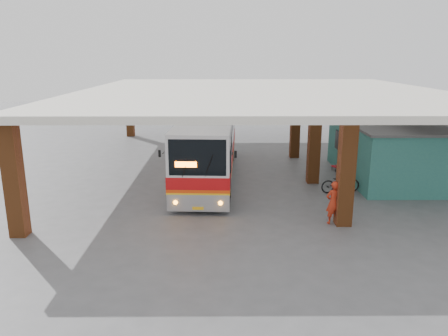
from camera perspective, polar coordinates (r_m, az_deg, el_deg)
ground at (r=20.62m, az=4.90°, el=-4.24°), size 90.00×90.00×0.00m
brick_columns at (r=25.06m, az=7.24°, el=4.20°), size 20.10×21.60×4.35m
canopy_roof at (r=26.13m, az=4.92°, el=9.83°), size 21.00×23.00×0.30m
shop_building at (r=25.75m, az=21.00°, el=2.23°), size 5.20×8.20×3.11m
coach_bus at (r=24.14m, az=-1.99°, el=3.11°), size 3.28×12.85×3.71m
motorcycle at (r=22.31m, az=14.97°, el=-1.84°), size 2.06×0.99×1.04m
pedestrian at (r=18.07m, az=14.10°, el=-4.40°), size 0.73×0.56×1.78m
red_chair at (r=26.60m, az=14.71°, el=0.55°), size 0.60×0.60×0.89m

